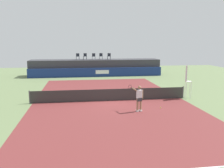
{
  "coord_description": "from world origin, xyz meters",
  "views": [
    {
      "loc": [
        -2.5,
        -18.77,
        4.69
      ],
      "look_at": [
        0.47,
        2.0,
        1.0
      ],
      "focal_mm": 38.79,
      "sensor_mm": 36.0,
      "label": 1
    }
  ],
  "objects_px": {
    "net_post_far": "(183,92)",
    "tennis_ball": "(161,108)",
    "spectator_chair_center": "(94,56)",
    "net_post_near": "(30,97)",
    "umpire_chair": "(187,79)",
    "spectator_chair_left": "(85,56)",
    "tennis_player": "(139,98)",
    "spectator_chair_far_right": "(109,56)",
    "spectator_chair_far_left": "(78,56)",
    "spectator_chair_right": "(101,56)"
  },
  "relations": [
    {
      "from": "spectator_chair_center",
      "to": "net_post_near",
      "type": "distance_m",
      "value": 16.34
    },
    {
      "from": "spectator_chair_far_left",
      "to": "spectator_chair_right",
      "type": "xyz_separation_m",
      "value": [
        3.25,
        -0.07,
        0.0
      ]
    },
    {
      "from": "spectator_chair_center",
      "to": "spectator_chair_far_right",
      "type": "distance_m",
      "value": 2.16
    },
    {
      "from": "spectator_chair_right",
      "to": "spectator_chair_left",
      "type": "bearing_deg",
      "value": 177.46
    },
    {
      "from": "tennis_ball",
      "to": "tennis_player",
      "type": "bearing_deg",
      "value": -163.07
    },
    {
      "from": "spectator_chair_center",
      "to": "net_post_near",
      "type": "xyz_separation_m",
      "value": [
        -5.95,
        -15.05,
        -2.19
      ]
    },
    {
      "from": "spectator_chair_left",
      "to": "net_post_far",
      "type": "xyz_separation_m",
      "value": [
        7.62,
        -15.41,
        -2.19
      ]
    },
    {
      "from": "umpire_chair",
      "to": "net_post_near",
      "type": "height_order",
      "value": "umpire_chair"
    },
    {
      "from": "spectator_chair_center",
      "to": "umpire_chair",
      "type": "distance_m",
      "value": 16.52
    },
    {
      "from": "net_post_near",
      "to": "spectator_chair_center",
      "type": "bearing_deg",
      "value": 68.42
    },
    {
      "from": "umpire_chair",
      "to": "net_post_near",
      "type": "relative_size",
      "value": 2.76
    },
    {
      "from": "spectator_chair_left",
      "to": "tennis_player",
      "type": "relative_size",
      "value": 0.5
    },
    {
      "from": "spectator_chair_right",
      "to": "tennis_ball",
      "type": "relative_size",
      "value": 13.06
    },
    {
      "from": "spectator_chair_far_right",
      "to": "tennis_player",
      "type": "bearing_deg",
      "value": -91.1
    },
    {
      "from": "spectator_chair_center",
      "to": "tennis_ball",
      "type": "xyz_separation_m",
      "value": [
        3.55,
        -17.78,
        -2.66
      ]
    },
    {
      "from": "net_post_near",
      "to": "tennis_player",
      "type": "relative_size",
      "value": 0.56
    },
    {
      "from": "net_post_far",
      "to": "spectator_chair_center",
      "type": "bearing_deg",
      "value": 113.18
    },
    {
      "from": "spectator_chair_center",
      "to": "spectator_chair_right",
      "type": "relative_size",
      "value": 1.0
    },
    {
      "from": "spectator_chair_right",
      "to": "net_post_far",
      "type": "height_order",
      "value": "spectator_chair_right"
    },
    {
      "from": "net_post_far",
      "to": "spectator_chair_far_left",
      "type": "bearing_deg",
      "value": 119.37
    },
    {
      "from": "spectator_chair_right",
      "to": "net_post_far",
      "type": "distance_m",
      "value": 16.38
    },
    {
      "from": "spectator_chair_left",
      "to": "spectator_chair_center",
      "type": "height_order",
      "value": "same"
    },
    {
      "from": "spectator_chair_right",
      "to": "net_post_near",
      "type": "xyz_separation_m",
      "value": [
        -7.0,
        -15.31,
        -2.19
      ]
    },
    {
      "from": "spectator_chair_left",
      "to": "umpire_chair",
      "type": "bearing_deg",
      "value": -62.69
    },
    {
      "from": "net_post_far",
      "to": "tennis_player",
      "type": "height_order",
      "value": "tennis_player"
    },
    {
      "from": "net_post_near",
      "to": "umpire_chair",
      "type": "bearing_deg",
      "value": 0.09
    },
    {
      "from": "net_post_near",
      "to": "tennis_ball",
      "type": "distance_m",
      "value": 9.9
    },
    {
      "from": "spectator_chair_far_left",
      "to": "net_post_near",
      "type": "relative_size",
      "value": 0.89
    },
    {
      "from": "spectator_chair_center",
      "to": "tennis_player",
      "type": "xyz_separation_m",
      "value": [
        1.81,
        -18.31,
        -1.73
      ]
    },
    {
      "from": "spectator_chair_left",
      "to": "umpire_chair",
      "type": "height_order",
      "value": "spectator_chair_left"
    },
    {
      "from": "tennis_player",
      "to": "spectator_chair_left",
      "type": "bearing_deg",
      "value": 99.09
    },
    {
      "from": "net_post_near",
      "to": "tennis_player",
      "type": "bearing_deg",
      "value": -22.77
    },
    {
      "from": "spectator_chair_far_left",
      "to": "net_post_far",
      "type": "distance_m",
      "value": 17.78
    },
    {
      "from": "spectator_chair_far_right",
      "to": "umpire_chair",
      "type": "xyz_separation_m",
      "value": [
        4.61,
        -15.04,
        -1.11
      ]
    },
    {
      "from": "spectator_chair_center",
      "to": "tennis_player",
      "type": "distance_m",
      "value": 18.48
    },
    {
      "from": "spectator_chair_center",
      "to": "net_post_near",
      "type": "relative_size",
      "value": 0.89
    },
    {
      "from": "spectator_chair_left",
      "to": "spectator_chair_far_right",
      "type": "bearing_deg",
      "value": -5.85
    },
    {
      "from": "spectator_chair_far_right",
      "to": "tennis_player",
      "type": "distance_m",
      "value": 18.41
    },
    {
      "from": "spectator_chair_left",
      "to": "tennis_ball",
      "type": "height_order",
      "value": "spectator_chair_left"
    },
    {
      "from": "spectator_chair_left",
      "to": "spectator_chair_far_right",
      "type": "relative_size",
      "value": 1.0
    },
    {
      "from": "spectator_chair_far_right",
      "to": "umpire_chair",
      "type": "bearing_deg",
      "value": -72.97
    },
    {
      "from": "spectator_chair_left",
      "to": "spectator_chair_center",
      "type": "relative_size",
      "value": 1.0
    },
    {
      "from": "net_post_far",
      "to": "tennis_ball",
      "type": "relative_size",
      "value": 14.71
    },
    {
      "from": "umpire_chair",
      "to": "tennis_player",
      "type": "relative_size",
      "value": 1.56
    },
    {
      "from": "spectator_chair_far_right",
      "to": "net_post_far",
      "type": "bearing_deg",
      "value": -74.12
    },
    {
      "from": "net_post_near",
      "to": "spectator_chair_far_left",
      "type": "bearing_deg",
      "value": 76.3
    },
    {
      "from": "net_post_far",
      "to": "tennis_player",
      "type": "distance_m",
      "value": 5.69
    },
    {
      "from": "spectator_chair_far_left",
      "to": "spectator_chair_left",
      "type": "height_order",
      "value": "same"
    },
    {
      "from": "spectator_chair_center",
      "to": "tennis_ball",
      "type": "bearing_deg",
      "value": -78.71
    },
    {
      "from": "net_post_far",
      "to": "tennis_ball",
      "type": "distance_m",
      "value": 4.01
    }
  ]
}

